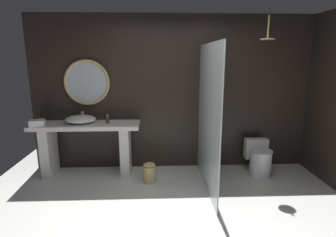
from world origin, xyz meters
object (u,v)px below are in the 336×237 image
at_px(folded_hand_towel, 37,123).
at_px(toilet, 259,159).
at_px(vessel_sink, 80,119).
at_px(tumbler_cup, 40,121).
at_px(rain_shower_head, 268,37).
at_px(soap_dispenser, 108,119).
at_px(waste_bin, 149,172).
at_px(round_wall_mirror, 87,82).

bearing_deg(folded_hand_towel, toilet, 0.47).
bearing_deg(vessel_sink, tumbler_cup, -174.53).
bearing_deg(rain_shower_head, soap_dispenser, 173.80).
relative_size(rain_shower_head, folded_hand_towel, 1.61).
xyz_separation_m(waste_bin, folded_hand_towel, (-1.72, 0.21, 0.76)).
height_order(tumbler_cup, round_wall_mirror, round_wall_mirror).
height_order(tumbler_cup, waste_bin, tumbler_cup).
distance_m(vessel_sink, soap_dispenser, 0.44).
relative_size(tumbler_cup, waste_bin, 0.32).
height_order(vessel_sink, toilet, vessel_sink).
bearing_deg(round_wall_mirror, tumbler_cup, -158.81).
relative_size(round_wall_mirror, waste_bin, 2.39).
bearing_deg(folded_hand_towel, tumbler_cup, 91.27).
bearing_deg(folded_hand_towel, waste_bin, -6.88).
height_order(tumbler_cup, folded_hand_towel, tumbler_cup).
height_order(tumbler_cup, toilet, tumbler_cup).
bearing_deg(folded_hand_towel, round_wall_mirror, 28.92).
bearing_deg(soap_dispenser, toilet, -3.00).
height_order(vessel_sink, round_wall_mirror, round_wall_mirror).
xyz_separation_m(soap_dispenser, round_wall_mirror, (-0.35, 0.23, 0.57)).
distance_m(rain_shower_head, toilet, 1.94).
bearing_deg(round_wall_mirror, soap_dispenser, -32.91).
bearing_deg(vessel_sink, soap_dispenser, -1.82).
height_order(round_wall_mirror, folded_hand_towel, round_wall_mirror).
xyz_separation_m(rain_shower_head, toilet, (0.07, 0.13, -1.93)).
xyz_separation_m(tumbler_cup, soap_dispenser, (1.05, 0.05, 0.01)).
xyz_separation_m(round_wall_mirror, toilet, (2.84, -0.36, -1.24)).
bearing_deg(toilet, tumbler_cup, 178.62).
relative_size(vessel_sink, folded_hand_towel, 2.29).
distance_m(soap_dispenser, rain_shower_head, 2.74).
xyz_separation_m(soap_dispenser, folded_hand_towel, (-1.05, -0.16, -0.01)).
height_order(toilet, waste_bin, toilet).
height_order(rain_shower_head, folded_hand_towel, rain_shower_head).
bearing_deg(waste_bin, rain_shower_head, 3.43).
bearing_deg(waste_bin, tumbler_cup, 169.42).
bearing_deg(waste_bin, folded_hand_towel, 173.12).
relative_size(vessel_sink, round_wall_mirror, 0.65).
height_order(soap_dispenser, round_wall_mirror, round_wall_mirror).
distance_m(vessel_sink, round_wall_mirror, 0.62).
bearing_deg(vessel_sink, toilet, -2.83).
distance_m(tumbler_cup, waste_bin, 1.91).
relative_size(waste_bin, folded_hand_towel, 1.47).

